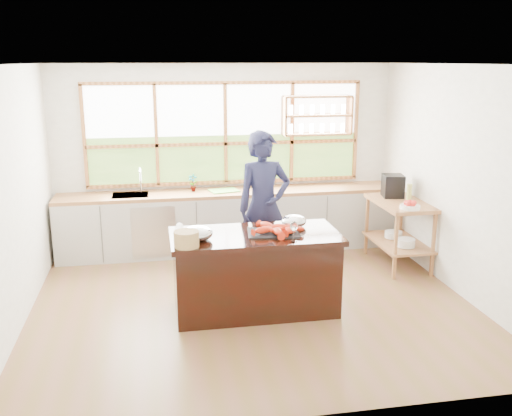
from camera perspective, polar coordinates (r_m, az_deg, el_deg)
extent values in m
plane|color=brown|center=(6.74, -0.41, -9.41)|extent=(5.00, 5.00, 0.00)
cube|color=white|center=(8.50, -3.06, 5.14)|extent=(5.00, 0.02, 2.70)
cube|color=white|center=(4.20, 4.89, -4.84)|extent=(5.00, 0.02, 2.70)
cube|color=white|center=(6.39, -23.10, 0.81)|extent=(0.02, 4.50, 2.70)
cube|color=white|center=(7.17, 19.67, 2.53)|extent=(0.02, 4.50, 2.70)
cube|color=white|center=(6.16, -0.46, 14.19)|extent=(5.00, 4.50, 0.02)
cube|color=#C07C45|center=(8.42, -3.07, 7.46)|extent=(4.05, 0.06, 1.50)
cube|color=white|center=(8.41, -3.12, 9.83)|extent=(3.98, 0.01, 0.75)
cube|color=#2E5B1B|center=(8.50, -3.06, 4.95)|extent=(3.98, 0.01, 0.70)
cube|color=#C07C45|center=(8.54, 6.17, 11.03)|extent=(1.00, 0.28, 0.03)
cube|color=#C07C45|center=(8.56, 6.12, 9.20)|extent=(1.00, 0.28, 0.03)
cube|color=#C07C45|center=(8.59, 6.07, 7.37)|extent=(1.00, 0.28, 0.03)
cube|color=#C07C45|center=(8.44, 2.81, 9.18)|extent=(0.03, 0.28, 0.55)
cube|color=#C07C45|center=(8.72, 9.31, 9.18)|extent=(0.03, 0.28, 0.55)
cube|color=#B7B5AC|center=(8.40, -2.71, -1.44)|extent=(4.90, 0.62, 0.85)
cube|color=#BBBEC2|center=(8.03, -10.21, -2.38)|extent=(0.60, 0.01, 0.72)
cube|color=#AC6A42|center=(8.29, -2.74, 1.55)|extent=(4.90, 0.62, 0.05)
cube|color=#BBBEC2|center=(8.24, -12.43, 0.75)|extent=(0.50, 0.42, 0.16)
cube|color=#AC6A42|center=(7.71, 17.31, -3.40)|extent=(0.04, 0.04, 0.90)
cube|color=#AC6A42|center=(8.57, 14.27, -1.40)|extent=(0.04, 0.04, 0.90)
cube|color=#AC6A42|center=(7.49, 13.77, -3.68)|extent=(0.04, 0.04, 0.90)
cube|color=#AC6A42|center=(8.37, 11.02, -1.59)|extent=(0.04, 0.04, 0.90)
cube|color=#AC6A42|center=(8.06, 13.98, -3.35)|extent=(0.62, 1.10, 0.03)
cube|color=#AC6A42|center=(7.91, 14.23, 0.48)|extent=(0.62, 1.10, 0.05)
cylinder|color=white|center=(7.83, 14.75, -3.41)|extent=(0.24, 0.24, 0.11)
cylinder|color=white|center=(8.17, 13.58, -2.63)|extent=(0.24, 0.24, 0.09)
cube|color=black|center=(6.40, -0.11, -6.69)|extent=(1.77, 0.82, 0.84)
cube|color=black|center=(6.25, -0.11, -2.85)|extent=(1.85, 0.90, 0.06)
imported|color=#1A1B39|center=(7.15, 0.78, 0.09)|extent=(0.76, 0.57, 1.91)
imported|color=slate|center=(8.27, -6.34, 2.52)|extent=(0.16, 0.13, 0.26)
cube|color=#5EAC40|center=(8.28, -3.23, 1.75)|extent=(0.46, 0.38, 0.01)
cube|color=black|center=(8.11, 13.53, 2.17)|extent=(0.32, 0.33, 0.31)
cylinder|color=#AAAE4E|center=(7.77, 15.07, 1.38)|extent=(0.08, 0.08, 0.27)
cylinder|color=white|center=(7.53, 15.15, 0.10)|extent=(0.26, 0.26, 0.05)
sphere|color=red|center=(7.54, 15.51, 0.49)|extent=(0.07, 0.07, 0.07)
sphere|color=red|center=(7.57, 15.12, 0.56)|extent=(0.07, 0.07, 0.07)
sphere|color=red|center=(7.53, 14.80, 0.51)|extent=(0.07, 0.07, 0.07)
sphere|color=red|center=(7.47, 14.99, 0.40)|extent=(0.07, 0.07, 0.07)
sphere|color=red|center=(7.48, 15.44, 0.39)|extent=(0.07, 0.07, 0.07)
cube|color=black|center=(6.25, 1.73, -2.49)|extent=(0.60, 0.47, 0.02)
ellipsoid|color=red|center=(6.16, 0.74, -2.25)|extent=(0.23, 0.15, 0.08)
ellipsoid|color=red|center=(6.27, 2.41, -1.97)|extent=(0.23, 0.14, 0.08)
ellipsoid|color=red|center=(6.18, 3.56, -2.23)|extent=(0.21, 0.21, 0.08)
ellipsoid|color=red|center=(6.34, 1.06, -1.78)|extent=(0.18, 0.23, 0.08)
ellipsoid|color=red|center=(6.11, 2.19, -2.42)|extent=(0.11, 0.22, 0.08)
ellipsoid|color=#BBBEC2|center=(6.05, -5.90, -2.54)|extent=(0.33, 0.33, 0.16)
ellipsoid|color=#BBBEC2|center=(6.52, 3.81, -1.32)|extent=(0.29, 0.29, 0.14)
cylinder|color=white|center=(5.99, 3.78, -3.34)|extent=(0.06, 0.06, 0.01)
cylinder|color=white|center=(5.97, 3.79, -2.74)|extent=(0.01, 0.01, 0.13)
ellipsoid|color=white|center=(5.94, 3.81, -1.82)|extent=(0.08, 0.08, 0.10)
cylinder|color=tan|center=(5.83, -6.96, -3.10)|extent=(0.26, 0.26, 0.16)
cylinder|color=silver|center=(6.30, -7.78, -2.19)|extent=(0.12, 0.31, 0.08)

